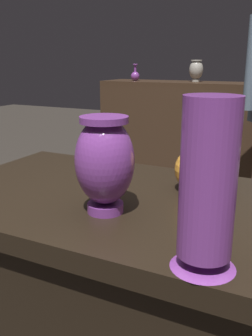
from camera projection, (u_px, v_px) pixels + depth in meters
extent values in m
cube|color=black|center=(143.00, 332.00, 1.11)|extent=(1.10, 0.59, 0.75)
cube|color=black|center=(145.00, 208.00, 1.00)|extent=(1.20, 0.64, 0.05)
cylinder|color=#7A388E|center=(105.00, 207.00, 0.91)|extent=(0.09, 0.09, 0.02)
ellipsoid|color=#7A388E|center=(105.00, 161.00, 0.88)|extent=(0.14, 0.14, 0.21)
cylinder|color=#7A388E|center=(104.00, 120.00, 0.85)|extent=(0.11, 0.11, 0.02)
sphere|color=orange|center=(197.00, 170.00, 1.04)|extent=(0.13, 0.13, 0.13)
cylinder|color=orange|center=(199.00, 131.00, 1.01)|extent=(0.03, 0.03, 0.11)
torus|color=orange|center=(200.00, 111.00, 0.99)|extent=(0.07, 0.07, 0.01)
cone|color=#7A388E|center=(203.00, 260.00, 0.66)|extent=(0.12, 0.12, 0.03)
cylinder|color=#7A388E|center=(208.00, 179.00, 0.62)|extent=(0.10, 0.10, 0.28)
cylinder|color=gray|center=(196.00, 81.00, 3.10)|extent=(0.07, 0.07, 0.02)
ellipsoid|color=gray|center=(196.00, 70.00, 3.07)|extent=(0.12, 0.12, 0.16)
cylinder|color=gray|center=(197.00, 60.00, 3.05)|extent=(0.09, 0.09, 0.01)
sphere|color=#7A388E|center=(135.00, 76.00, 3.24)|extent=(0.08, 0.08, 0.08)
cylinder|color=#7A388E|center=(135.00, 68.00, 3.22)|extent=(0.02, 0.02, 0.07)
torus|color=#7A388E|center=(135.00, 64.00, 3.21)|extent=(0.04, 0.04, 0.01)
cylinder|color=slate|center=(252.00, 64.00, 2.15)|extent=(0.07, 0.07, 0.53)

